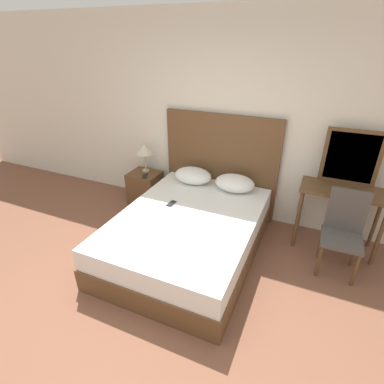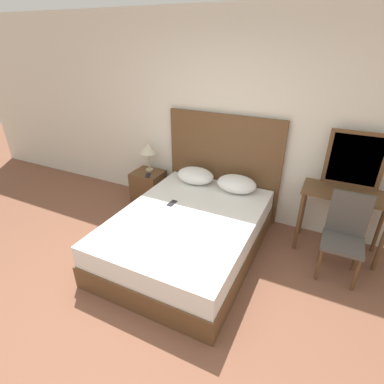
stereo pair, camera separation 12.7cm
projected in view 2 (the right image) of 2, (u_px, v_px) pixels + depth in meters
name	position (u px, v px, depth m)	size (l,w,h in m)	color
ground_plane	(137.00, 332.00, 2.67)	(16.00, 16.00, 0.00)	brown
wall_back	(235.00, 122.00, 3.94)	(10.00, 0.06, 2.70)	silver
bed	(188.00, 234.00, 3.57)	(1.55, 2.12, 0.52)	brown
headboard	(223.00, 166.00, 4.22)	(1.62, 0.05, 1.45)	brown
pillow_left	(195.00, 176.00, 4.17)	(0.53, 0.38, 0.21)	white
pillow_right	(237.00, 184.00, 3.93)	(0.53, 0.38, 0.21)	white
phone_on_bed	(172.00, 203.00, 3.69)	(0.08, 0.15, 0.01)	#232328
nightstand	(149.00, 187.00, 4.69)	(0.45, 0.40, 0.50)	brown
table_lamp	(148.00, 149.00, 4.49)	(0.26, 0.26, 0.44)	tan
phone_on_nightstand	(148.00, 175.00, 4.47)	(0.13, 0.17, 0.01)	black
vanity_desk	(344.00, 205.00, 3.42)	(0.95, 0.45, 0.79)	brown
vanity_mirror	(355.00, 160.00, 3.35)	(0.61, 0.03, 0.65)	brown
chair	(345.00, 232.00, 3.15)	(0.41, 0.40, 0.93)	#4C4742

